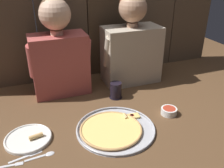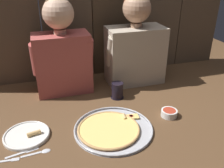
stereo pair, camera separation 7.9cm
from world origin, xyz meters
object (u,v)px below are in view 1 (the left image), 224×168
(pizza_tray, at_px, (114,129))
(dipping_bowl, at_px, (169,111))
(dinner_plate, at_px, (28,138))
(diner_right, at_px, (132,44))
(drinking_glass, at_px, (116,90))
(diner_left, at_px, (59,50))

(pizza_tray, distance_m, dipping_bowl, 0.37)
(dinner_plate, bearing_deg, pizza_tray, -10.22)
(dinner_plate, height_order, diner_right, diner_right)
(drinking_glass, distance_m, diner_right, 0.38)
(dinner_plate, distance_m, diner_right, 0.95)
(drinking_glass, bearing_deg, dinner_plate, -156.43)
(pizza_tray, bearing_deg, diner_left, 108.09)
(drinking_glass, distance_m, dipping_bowl, 0.37)
(drinking_glass, height_order, diner_left, diner_left)
(dinner_plate, height_order, dipping_bowl, dipping_bowl)
(drinking_glass, relative_size, diner_right, 0.17)
(drinking_glass, xyz_separation_m, diner_right, (0.20, 0.21, 0.24))
(pizza_tray, distance_m, drinking_glass, 0.36)
(dinner_plate, relative_size, dipping_bowl, 2.51)
(drinking_glass, xyz_separation_m, dipping_bowl, (0.22, -0.30, -0.03))
(dipping_bowl, distance_m, diner_left, 0.80)
(dinner_plate, bearing_deg, diner_right, 30.74)
(pizza_tray, relative_size, dipping_bowl, 4.53)
(dinner_plate, distance_m, diner_left, 0.61)
(pizza_tray, xyz_separation_m, dipping_bowl, (0.36, 0.03, 0.01))
(pizza_tray, bearing_deg, diner_right, 57.65)
(drinking_glass, bearing_deg, dipping_bowl, -53.33)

